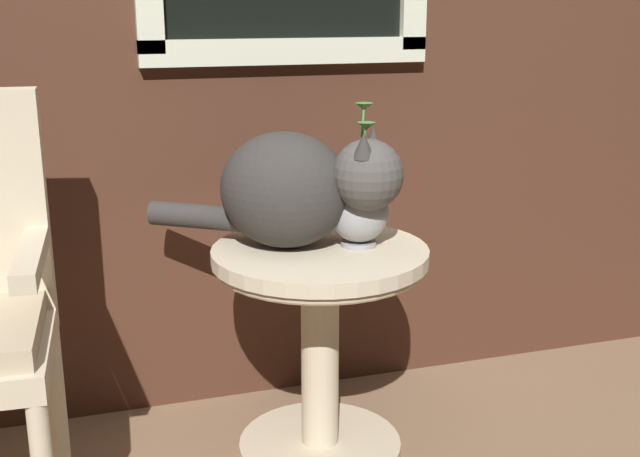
% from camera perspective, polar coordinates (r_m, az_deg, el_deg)
% --- Properties ---
extents(wicker_side_table, '(0.54, 0.54, 0.56)m').
position_cam_1_polar(wicker_side_table, '(2.05, 0.00, -6.20)').
color(wicker_side_table, beige).
rests_on(wicker_side_table, ground_plane).
extents(cat, '(0.58, 0.44, 0.30)m').
position_cam_1_polar(cat, '(1.96, -1.78, 2.89)').
color(cat, '#33302D').
rests_on(cat, wicker_side_table).
extents(pewter_vase_with_ivy, '(0.15, 0.15, 0.35)m').
position_cam_1_polar(pewter_vase_with_ivy, '(1.98, 2.79, 1.60)').
color(pewter_vase_with_ivy, '#99999E').
rests_on(pewter_vase_with_ivy, wicker_side_table).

